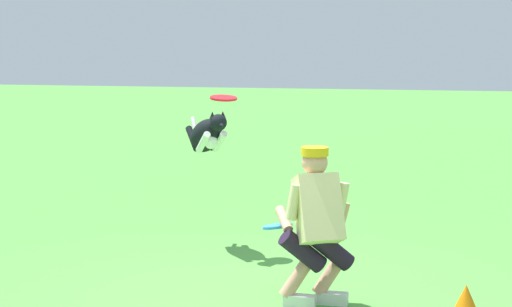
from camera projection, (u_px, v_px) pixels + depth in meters
person at (317, 222)px, 6.75m from camera, size 0.70×0.52×1.29m
dog at (207, 135)px, 8.63m from camera, size 0.64×0.86×0.55m
frisbee_flying at (223, 98)px, 8.43m from camera, size 0.37×0.37×0.06m
frisbee_held at (278, 226)px, 6.99m from camera, size 0.35×0.36×0.07m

